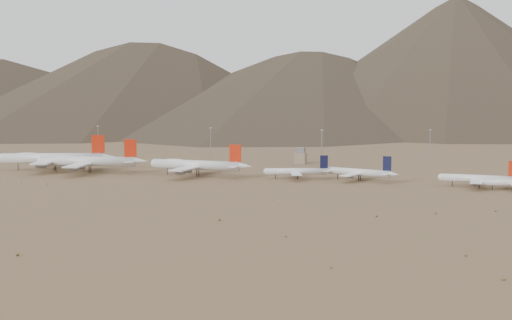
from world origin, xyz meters
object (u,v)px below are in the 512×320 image
(widebody_centre, at_px, (88,161))
(control_tower, at_px, (301,156))
(widebody_west, at_px, (53,158))
(widebody_east, at_px, (196,165))
(narrowbody_b, at_px, (360,172))
(narrowbody_a, at_px, (298,171))

(widebody_centre, relative_size, control_tower, 6.11)
(widebody_centre, bearing_deg, widebody_west, 156.53)
(widebody_west, bearing_deg, widebody_east, -20.89)
(widebody_west, relative_size, narrowbody_b, 1.67)
(widebody_centre, xyz_separation_m, narrowbody_a, (138.14, 11.68, -2.97))
(widebody_east, xyz_separation_m, narrowbody_b, (101.04, 9.09, -2.06))
(widebody_west, bearing_deg, control_tower, 11.14)
(widebody_centre, distance_m, narrowbody_a, 138.66)
(widebody_east, distance_m, narrowbody_a, 64.37)
(widebody_west, relative_size, widebody_east, 1.10)
(narrowbody_a, distance_m, narrowbody_b, 37.13)
(narrowbody_b, bearing_deg, narrowbody_a, -158.68)
(widebody_west, height_order, widebody_centre, widebody_west)
(widebody_east, relative_size, narrowbody_b, 1.52)
(widebody_west, distance_m, widebody_east, 105.24)
(widebody_east, distance_m, control_tower, 102.86)
(narrowbody_a, xyz_separation_m, control_tower, (-19.89, 86.66, 0.66))
(widebody_west, relative_size, widebody_centre, 1.04)
(widebody_west, height_order, narrowbody_a, widebody_west)
(widebody_west, bearing_deg, narrowbody_a, -18.66)
(widebody_centre, height_order, control_tower, widebody_centre)
(narrowbody_a, height_order, control_tower, narrowbody_a)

